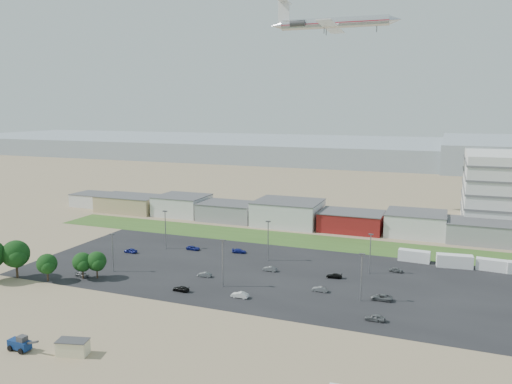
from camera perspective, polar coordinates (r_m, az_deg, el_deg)
The scene contains 34 objects.
ground at distance 107.43m, azimuth -4.90°, elevation -12.06°, with size 700.00×700.00×0.00m, color #8D7A59.
parking_lot at distance 122.91m, azimuth 1.37°, elevation -9.20°, with size 120.00×50.00×0.01m, color black.
grass_strip at distance 153.50m, azimuth 3.67°, elevation -5.39°, with size 160.00×16.00×0.02m, color #365921.
hills_backdrop at distance 406.11m, azimuth 20.51°, elevation 3.98°, with size 700.00×200.00×9.00m, color gray, non-canonical shape.
building_row at distance 175.49m, azimuth 0.25°, elevation -2.13°, with size 170.00×20.00×8.00m, color silver, non-canonical shape.
portable_shed at distance 89.57m, azimuth -20.20°, elevation -16.33°, with size 5.04×2.62×2.54m, color beige, non-canonical shape.
telehandler at distance 94.25m, azimuth -25.42°, elevation -15.30°, with size 6.39×2.13×2.66m, color navy, non-canonical shape.
box_trailer_a at distance 137.43m, azimuth 17.62°, elevation -6.98°, with size 7.90×2.47×2.96m, color silver, non-canonical shape.
box_trailer_b at distance 135.92m, azimuth 21.74°, elevation -7.34°, with size 8.62×2.69×3.23m, color silver, non-canonical shape.
box_trailer_c at distance 136.95m, azimuth 25.42°, elevation -7.55°, with size 7.59×2.37×2.85m, color silver, non-canonical shape.
tree_left at distance 130.68m, azimuth -25.75°, elevation -6.68°, with size 6.82×6.82×10.23m, color black, non-canonical shape.
tree_mid at distance 125.48m, azimuth -22.78°, elevation -7.80°, with size 4.93×4.93×7.40m, color black, non-canonical shape.
tree_right at distance 124.47m, azimuth -19.24°, elevation -7.77°, with size 4.78×4.78×7.17m, color black, non-canonical shape.
tree_near at distance 123.72m, azimuth -17.76°, elevation -7.76°, with size 4.87×4.87×7.30m, color black, non-canonical shape.
lightpole_front_l at distance 127.14m, azimuth -16.04°, elevation -6.69°, with size 1.12×0.47×9.51m, color slate, non-canonical shape.
lightpole_front_m at distance 112.38m, azimuth -3.82°, elevation -8.13°, with size 1.27×0.53×10.81m, color slate, non-canonical shape.
lightpole_front_r at distance 106.35m, azimuth 11.95°, elevation -9.54°, with size 1.20×0.50×10.19m, color slate, non-canonical shape.
lightpole_back_l at distance 144.11m, azimuth -10.30°, elevation -4.27°, with size 1.29×0.54×10.97m, color slate, non-canonical shape.
lightpole_back_m at distance 130.92m, azimuth 1.39°, elevation -5.60°, with size 1.25×0.52×10.59m, color slate, non-canonical shape.
lightpole_back_r at distance 124.16m, azimuth 12.91°, elevation -6.89°, with size 1.15×0.48×9.79m, color slate, non-canonical shape.
airliner at distance 192.17m, azimuth 8.93°, elevation 18.56°, with size 47.49×32.38×14.03m, color silver, non-canonical shape.
parked_car_0 at distance 109.25m, azimuth 14.13°, elevation -11.60°, with size 2.06×4.47×1.24m, color #595B5E.
parked_car_1 at distance 111.61m, azimuth 7.33°, elevation -10.95°, with size 1.20×3.44×1.13m, color #595B5E.
parked_car_2 at distance 99.18m, azimuth 13.44°, elevation -13.78°, with size 1.53×3.80×1.29m, color #595B5E.
parked_car_3 at distance 112.13m, azimuth -8.57°, elevation -10.88°, with size 1.56×3.85×1.12m, color black.
parked_car_4 at distance 120.47m, azimuth -5.90°, elevation -9.37°, with size 1.17×3.37×1.11m, color #595B5E.
parked_car_5 at distance 143.09m, azimuth -14.14°, elevation -6.51°, with size 1.52×3.77×1.28m, color navy.
parked_car_6 at distance 138.76m, azimuth -1.93°, elevation -6.75°, with size 1.61×3.96×1.15m, color navy.
parked_car_7 at distance 123.90m, azimuth 1.59°, elevation -8.76°, with size 1.23×3.52×1.16m, color #595B5E.
parked_car_8 at distance 127.76m, azimuth 15.72°, elevation -8.57°, with size 1.32×3.28×1.12m, color #595B5E.
parked_car_9 at distance 142.73m, azimuth -7.19°, elevation -6.37°, with size 1.82×3.95×1.10m, color navy.
parked_car_10 at distance 126.82m, azimuth -19.26°, elevation -8.90°, with size 1.52×3.73×1.08m, color #595B5E.
parked_car_12 at distance 120.44m, azimuth 8.92°, elevation -9.44°, with size 1.52×3.73×1.08m, color black.
parked_car_13 at distance 107.44m, azimuth -1.86°, elevation -11.67°, with size 1.31×3.76×1.24m, color silver.
Camera 1 is at (44.27, -89.58, 39.44)m, focal length 35.00 mm.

